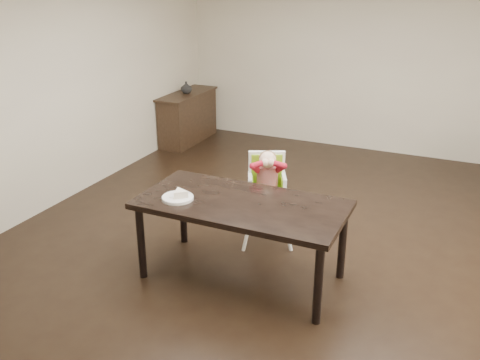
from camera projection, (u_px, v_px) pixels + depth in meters
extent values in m
plane|color=black|center=(297.00, 252.00, 5.32)|extent=(7.00, 7.00, 0.00)
cube|color=#BCB29C|center=(379.00, 62.00, 7.77)|extent=(6.00, 0.02, 2.70)
cube|color=#BCB29C|center=(48.00, 91.00, 5.98)|extent=(0.02, 7.00, 2.70)
cube|color=black|center=(242.00, 205.00, 4.63)|extent=(1.80, 0.90, 0.05)
cylinder|color=black|center=(141.00, 243.00, 4.77)|extent=(0.07, 0.07, 0.70)
cylinder|color=black|center=(318.00, 285.00, 4.14)|extent=(0.07, 0.07, 0.70)
cylinder|color=black|center=(183.00, 211.00, 5.40)|extent=(0.07, 0.07, 0.70)
cylinder|color=black|center=(342.00, 243.00, 4.77)|extent=(0.07, 0.07, 0.70)
cylinder|color=white|center=(249.00, 225.00, 5.30)|extent=(0.05, 0.05, 0.51)
cylinder|color=white|center=(286.00, 225.00, 5.30)|extent=(0.05, 0.05, 0.51)
cylinder|color=white|center=(248.00, 209.00, 5.64)|extent=(0.05, 0.05, 0.51)
cylinder|color=white|center=(283.00, 209.00, 5.64)|extent=(0.05, 0.05, 0.51)
cube|color=white|center=(267.00, 194.00, 5.38)|extent=(0.47, 0.45, 0.05)
cube|color=#7AAF16|center=(267.00, 191.00, 5.36)|extent=(0.38, 0.37, 0.03)
cube|color=white|center=(267.00, 169.00, 5.43)|extent=(0.35, 0.20, 0.39)
cube|color=#7AAF16|center=(267.00, 171.00, 5.41)|extent=(0.29, 0.15, 0.35)
cube|color=black|center=(261.00, 174.00, 5.34)|extent=(0.09, 0.16, 0.02)
cube|color=black|center=(273.00, 174.00, 5.34)|extent=(0.09, 0.16, 0.02)
cylinder|color=#B02514|center=(267.00, 178.00, 5.31)|extent=(0.28, 0.28, 0.25)
sphere|color=beige|center=(268.00, 160.00, 5.22)|extent=(0.22, 0.22, 0.17)
ellipsoid|color=brown|center=(268.00, 157.00, 5.23)|extent=(0.22, 0.22, 0.13)
sphere|color=beige|center=(265.00, 162.00, 5.14)|extent=(0.10, 0.10, 0.07)
sphere|color=beige|center=(272.00, 162.00, 5.14)|extent=(0.10, 0.10, 0.07)
cylinder|color=white|center=(178.00, 198.00, 4.67)|extent=(0.35, 0.35, 0.02)
torus|color=white|center=(178.00, 197.00, 4.67)|extent=(0.35, 0.35, 0.01)
cube|color=black|center=(188.00, 118.00, 8.53)|extent=(0.40, 1.20, 0.76)
cube|color=black|center=(187.00, 94.00, 8.38)|extent=(0.44, 1.26, 0.03)
imported|color=#99999E|center=(186.00, 88.00, 8.33)|extent=(0.19, 0.19, 0.17)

